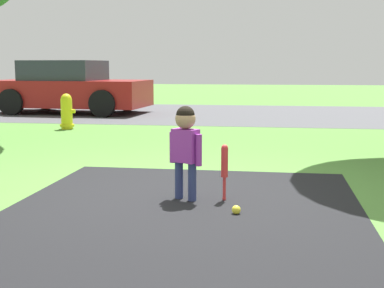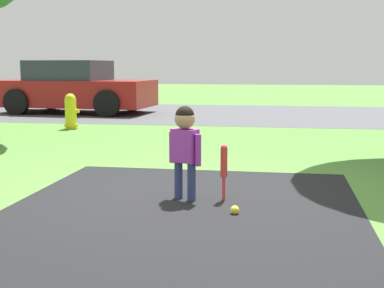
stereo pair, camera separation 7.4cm
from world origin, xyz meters
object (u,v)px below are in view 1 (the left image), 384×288
sports_ball (236,210)px  fire_hydrant (67,112)px  child (185,139)px  parked_car (70,88)px  baseball_bat (225,164)px

sports_ball → fire_hydrant: 6.80m
child → parked_car: parked_car is taller
child → baseball_bat: child is taller
fire_hydrant → baseball_bat: bearing=-55.0°
child → fire_hydrant: bearing=149.5°
sports_ball → parked_car: parked_car is taller
child → baseball_bat: bearing=32.3°
baseball_bat → fire_hydrant: 6.34m
baseball_bat → fire_hydrant: bearing=125.0°
fire_hydrant → child: bearing=-58.0°
parked_car → fire_hydrant: bearing=-65.9°
baseball_bat → parked_car: 9.97m
child → fire_hydrant: (-3.27, 5.23, -0.23)m
baseball_bat → fire_hydrant: size_ratio=0.76×
child → parked_car: size_ratio=0.22×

